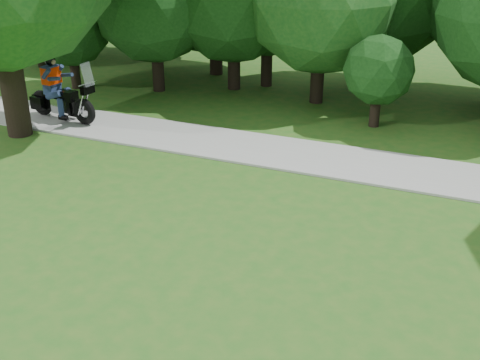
% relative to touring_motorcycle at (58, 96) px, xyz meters
% --- Properties ---
extents(walkway, '(60.00, 2.20, 0.06)m').
position_rel_touring_motorcycle_xyz_m(walkway, '(10.22, 0.05, -0.73)').
color(walkway, '#A5A5A0').
rests_on(walkway, ground).
extents(touring_motorcycle, '(2.54, 0.96, 1.94)m').
position_rel_touring_motorcycle_xyz_m(touring_motorcycle, '(0.00, 0.00, 0.00)').
color(touring_motorcycle, black).
rests_on(touring_motorcycle, walkway).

